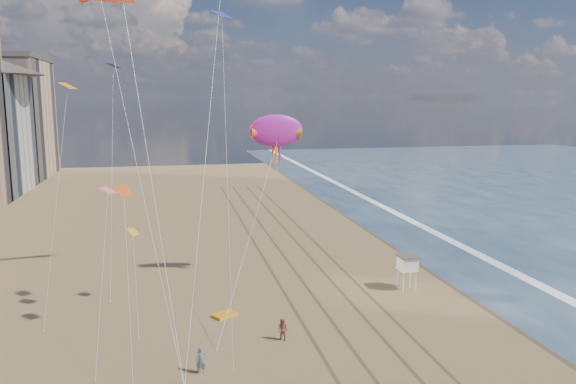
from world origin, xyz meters
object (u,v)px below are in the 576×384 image
at_px(kite_flyer_b, 283,330).
at_px(grounded_kite, 225,315).
at_px(lifeguard_stand, 407,264).
at_px(show_kite, 276,131).
at_px(kite_flyer_a, 201,360).

bearing_deg(kite_flyer_b, grounded_kite, 165.18).
xyz_separation_m(lifeguard_stand, kite_flyer_b, (-13.56, -8.59, -1.68)).
height_order(lifeguard_stand, show_kite, show_kite).
distance_m(show_kite, kite_flyer_b, 19.69).
height_order(grounded_kite, show_kite, show_kite).
distance_m(show_kite, kite_flyer_a, 23.89).
height_order(lifeguard_stand, kite_flyer_a, lifeguard_stand).
xyz_separation_m(grounded_kite, show_kite, (5.92, 8.22, 14.52)).
bearing_deg(grounded_kite, kite_flyer_a, -136.59).
bearing_deg(lifeguard_stand, show_kite, 154.92).
distance_m(lifeguard_stand, kite_flyer_b, 16.13).
bearing_deg(lifeguard_stand, kite_flyer_b, -147.65).
height_order(grounded_kite, kite_flyer_a, kite_flyer_a).
bearing_deg(kite_flyer_b, show_kite, 123.01).
relative_size(show_kite, kite_flyer_a, 11.40).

